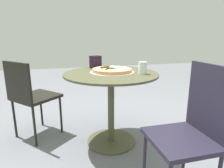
{
  "coord_description": "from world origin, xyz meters",
  "views": [
    {
      "loc": [
        1.75,
        -0.46,
        1.08
      ],
      "look_at": [
        -0.04,
        0.02,
        0.61
      ],
      "focal_mm": 30.79,
      "sensor_mm": 36.0,
      "label": 1
    }
  ],
  "objects_px": {
    "patio_table": "(111,93)",
    "pizza_server": "(108,67)",
    "patio_chair_far": "(193,126)",
    "drinking_cup": "(143,68)",
    "pizza_on_tray": "(112,70)",
    "patio_chair_corner": "(30,94)",
    "napkin_dispenser": "(96,62)"
  },
  "relations": [
    {
      "from": "patio_table",
      "to": "patio_chair_far",
      "type": "height_order",
      "value": "patio_chair_far"
    },
    {
      "from": "pizza_on_tray",
      "to": "drinking_cup",
      "type": "xyz_separation_m",
      "value": [
        0.17,
        0.25,
        0.04
      ]
    },
    {
      "from": "patio_chair_far",
      "to": "patio_chair_corner",
      "type": "relative_size",
      "value": 1.09
    },
    {
      "from": "pizza_on_tray",
      "to": "patio_chair_corner",
      "type": "height_order",
      "value": "patio_chair_corner"
    },
    {
      "from": "napkin_dispenser",
      "to": "patio_chair_corner",
      "type": "relative_size",
      "value": 0.16
    },
    {
      "from": "patio_chair_far",
      "to": "napkin_dispenser",
      "type": "bearing_deg",
      "value": -159.71
    },
    {
      "from": "pizza_on_tray",
      "to": "napkin_dispenser",
      "type": "height_order",
      "value": "napkin_dispenser"
    },
    {
      "from": "pizza_server",
      "to": "napkin_dispenser",
      "type": "distance_m",
      "value": 0.31
    },
    {
      "from": "pizza_on_tray",
      "to": "patio_chair_corner",
      "type": "bearing_deg",
      "value": -108.08
    },
    {
      "from": "drinking_cup",
      "to": "pizza_on_tray",
      "type": "bearing_deg",
      "value": -123.82
    },
    {
      "from": "patio_chair_corner",
      "to": "pizza_server",
      "type": "bearing_deg",
      "value": 68.93
    },
    {
      "from": "drinking_cup",
      "to": "patio_chair_corner",
      "type": "distance_m",
      "value": 1.18
    },
    {
      "from": "patio_table",
      "to": "patio_chair_corner",
      "type": "bearing_deg",
      "value": -110.95
    },
    {
      "from": "pizza_server",
      "to": "patio_chair_far",
      "type": "xyz_separation_m",
      "value": [
        0.82,
        0.35,
        -0.27
      ]
    },
    {
      "from": "pizza_on_tray",
      "to": "patio_chair_corner",
      "type": "distance_m",
      "value": 0.89
    },
    {
      "from": "pizza_server",
      "to": "patio_chair_far",
      "type": "height_order",
      "value": "patio_chair_far"
    },
    {
      "from": "patio_chair_far",
      "to": "patio_chair_corner",
      "type": "bearing_deg",
      "value": -134.98
    },
    {
      "from": "drinking_cup",
      "to": "patio_chair_far",
      "type": "bearing_deg",
      "value": 4.57
    },
    {
      "from": "patio_table",
      "to": "pizza_server",
      "type": "xyz_separation_m",
      "value": [
        -0.01,
        -0.02,
        0.26
      ]
    },
    {
      "from": "patio_table",
      "to": "pizza_on_tray",
      "type": "distance_m",
      "value": 0.22
    },
    {
      "from": "pizza_on_tray",
      "to": "napkin_dispenser",
      "type": "xyz_separation_m",
      "value": [
        -0.28,
        -0.11,
        0.05
      ]
    },
    {
      "from": "napkin_dispenser",
      "to": "patio_chair_corner",
      "type": "bearing_deg",
      "value": -23.32
    },
    {
      "from": "pizza_server",
      "to": "patio_chair_corner",
      "type": "distance_m",
      "value": 0.87
    },
    {
      "from": "patio_table",
      "to": "napkin_dispenser",
      "type": "bearing_deg",
      "value": -163.57
    },
    {
      "from": "pizza_server",
      "to": "napkin_dispenser",
      "type": "bearing_deg",
      "value": -167.53
    },
    {
      "from": "pizza_on_tray",
      "to": "pizza_server",
      "type": "distance_m",
      "value": 0.07
    },
    {
      "from": "patio_chair_far",
      "to": "pizza_server",
      "type": "bearing_deg",
      "value": -156.95
    },
    {
      "from": "pizza_server",
      "to": "patio_chair_corner",
      "type": "relative_size",
      "value": 0.24
    },
    {
      "from": "patio_chair_corner",
      "to": "drinking_cup",
      "type": "bearing_deg",
      "value": 67.85
    },
    {
      "from": "patio_table",
      "to": "pizza_server",
      "type": "distance_m",
      "value": 0.26
    },
    {
      "from": "pizza_server",
      "to": "patio_table",
      "type": "bearing_deg",
      "value": 72.81
    },
    {
      "from": "drinking_cup",
      "to": "napkin_dispenser",
      "type": "bearing_deg",
      "value": -140.75
    }
  ]
}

